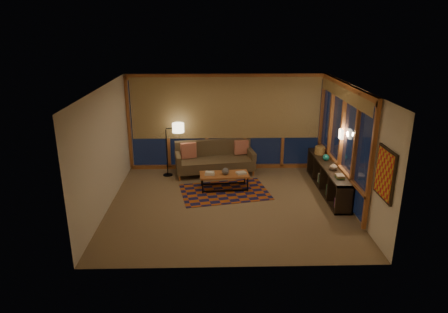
{
  "coord_description": "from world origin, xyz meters",
  "views": [
    {
      "loc": [
        -0.33,
        -8.41,
        4.03
      ],
      "look_at": [
        -0.11,
        0.32,
        1.07
      ],
      "focal_mm": 32.0,
      "sensor_mm": 36.0,
      "label": 1
    }
  ],
  "objects_px": {
    "coffee_table": "(224,181)",
    "floor_lamp": "(167,150)",
    "sofa": "(215,159)",
    "bookshelf": "(328,178)"
  },
  "relations": [
    {
      "from": "sofa",
      "to": "floor_lamp",
      "type": "distance_m",
      "value": 1.34
    },
    {
      "from": "sofa",
      "to": "bookshelf",
      "type": "xyz_separation_m",
      "value": [
        2.81,
        -1.25,
        -0.09
      ]
    },
    {
      "from": "coffee_table",
      "to": "floor_lamp",
      "type": "bearing_deg",
      "value": 142.37
    },
    {
      "from": "sofa",
      "to": "floor_lamp",
      "type": "relative_size",
      "value": 1.47
    },
    {
      "from": "sofa",
      "to": "coffee_table",
      "type": "bearing_deg",
      "value": -87.13
    },
    {
      "from": "sofa",
      "to": "coffee_table",
      "type": "distance_m",
      "value": 1.14
    },
    {
      "from": "coffee_table",
      "to": "sofa",
      "type": "bearing_deg",
      "value": 97.2
    },
    {
      "from": "sofa",
      "to": "floor_lamp",
      "type": "xyz_separation_m",
      "value": [
        -1.3,
        -0.1,
        0.29
      ]
    },
    {
      "from": "sofa",
      "to": "bookshelf",
      "type": "relative_size",
      "value": 0.77
    },
    {
      "from": "sofa",
      "to": "floor_lamp",
      "type": "height_order",
      "value": "floor_lamp"
    }
  ]
}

